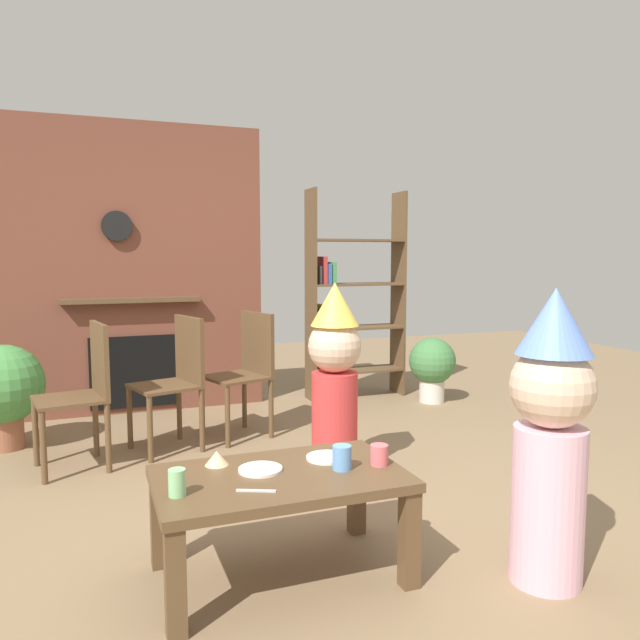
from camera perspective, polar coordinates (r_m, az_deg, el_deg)
name	(u,v)px	position (r m, az deg, el deg)	size (l,w,h in m)	color
ground_plane	(320,521)	(3.20, 0.03, -18.20)	(12.00, 12.00, 0.00)	#846B4C
brick_fireplace_feature	(130,270)	(5.34, -17.32, 4.47)	(2.20, 0.28, 2.40)	brown
bookshelf	(348,302)	(5.60, 2.67, 1.72)	(0.90, 0.28, 1.90)	brown
coffee_table	(280,491)	(2.58, -3.74, -15.63)	(1.00, 0.60, 0.44)	brown
paper_cup_near_left	(177,483)	(2.37, -13.19, -14.55)	(0.06, 0.06, 0.10)	#8CD18C
paper_cup_near_right	(379,455)	(2.64, 5.54, -12.42)	(0.08, 0.08, 0.09)	#E5666B
paper_cup_center	(342,457)	(2.58, 2.06, -12.70)	(0.08, 0.08, 0.10)	#669EE0
paper_plate_front	(260,469)	(2.59, -5.58, -13.70)	(0.18, 0.18, 0.01)	white
paper_plate_rear	(327,457)	(2.72, 0.63, -12.69)	(0.18, 0.18, 0.01)	white
birthday_cake_slice	(217,458)	(2.67, -9.61, -12.57)	(0.10, 0.10, 0.06)	#EAC68C
table_fork	(256,491)	(2.38, -5.98, -15.56)	(0.15, 0.02, 0.01)	silver
child_with_cone_hat	(551,429)	(2.62, 20.72, -9.52)	(0.33, 0.33, 1.19)	#EAB2C6
child_in_pink	(335,374)	(3.66, 1.37, -5.03)	(0.32, 0.32, 1.16)	#D13838
dining_chair_left	(85,386)	(4.05, -21.06, -5.78)	(0.47, 0.47, 0.90)	brown
dining_chair_middle	(177,374)	(4.27, -13.17, -4.95)	(0.50, 0.50, 0.90)	brown
dining_chair_right	(247,366)	(4.49, -6.84, -4.29)	(0.51, 0.51, 0.90)	brown
potted_plant_tall	(432,364)	(5.58, 10.43, -4.10)	(0.42, 0.42, 0.58)	beige
potted_plant_short	(3,388)	(4.68, -27.46, -5.63)	(0.54, 0.54, 0.72)	#9E5B42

